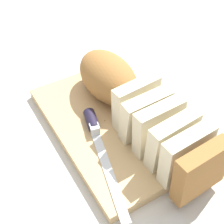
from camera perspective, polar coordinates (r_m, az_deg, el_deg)
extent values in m
plane|color=beige|center=(0.72, 0.00, -2.99)|extent=(3.00, 3.00, 0.00)
cube|color=tan|center=(0.71, 0.00, -2.36)|extent=(0.40, 0.25, 0.02)
ellipsoid|color=#996633|center=(0.74, -0.72, 6.38)|extent=(0.19, 0.11, 0.10)
cube|color=beige|center=(0.67, 4.43, 1.67)|extent=(0.04, 0.11, 0.11)
cube|color=beige|center=(0.65, 6.03, -0.62)|extent=(0.04, 0.11, 0.11)
cube|color=beige|center=(0.63, 8.47, -2.71)|extent=(0.04, 0.11, 0.11)
cube|color=beige|center=(0.61, 10.86, -5.04)|extent=(0.04, 0.11, 0.11)
cube|color=beige|center=(0.60, 13.35, -7.52)|extent=(0.04, 0.11, 0.11)
cube|color=#996633|center=(0.58, 15.81, -10.25)|extent=(0.04, 0.11, 0.11)
cube|color=silver|center=(0.62, -0.58, -10.98)|extent=(0.21, 0.07, 0.00)
cylinder|color=black|center=(0.69, -3.73, -1.51)|extent=(0.06, 0.04, 0.03)
cube|color=silver|center=(0.67, -3.17, -3.18)|extent=(0.02, 0.02, 0.02)
sphere|color=#A8753D|center=(0.71, -1.29, -1.58)|extent=(0.00, 0.00, 0.00)
sphere|color=#A8753D|center=(0.68, 2.61, -3.84)|extent=(0.01, 0.01, 0.01)
sphere|color=#A8753D|center=(0.74, 4.75, 1.10)|extent=(0.00, 0.00, 0.00)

